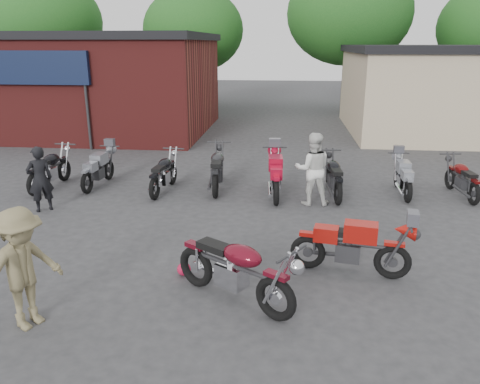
# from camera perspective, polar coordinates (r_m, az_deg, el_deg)

# --- Properties ---
(ground) EXTENTS (90.00, 90.00, 0.00)m
(ground) POSITION_cam_1_polar(r_m,az_deg,el_deg) (7.88, 0.24, -11.60)
(ground) COLOR #313134
(brick_building) EXTENTS (12.00, 8.00, 4.00)m
(brick_building) POSITION_cam_1_polar(r_m,az_deg,el_deg) (23.04, -19.53, 12.11)
(brick_building) COLOR maroon
(brick_building) RESTS_ON ground
(stucco_building) EXTENTS (10.00, 8.00, 3.50)m
(stucco_building) POSITION_cam_1_polar(r_m,az_deg,el_deg) (23.30, 25.86, 10.80)
(stucco_building) COLOR tan
(stucco_building) RESTS_ON ground
(tree_0) EXTENTS (6.56, 6.56, 8.20)m
(tree_0) POSITION_cam_1_polar(r_m,az_deg,el_deg) (32.35, -22.23, 16.91)
(tree_0) COLOR #134717
(tree_0) RESTS_ON ground
(tree_1) EXTENTS (5.92, 5.92, 7.40)m
(tree_1) POSITION_cam_1_polar(r_m,az_deg,el_deg) (29.39, -5.63, 17.33)
(tree_1) COLOR #134717
(tree_1) RESTS_ON ground
(tree_2) EXTENTS (7.04, 7.04, 8.80)m
(tree_2) POSITION_cam_1_polar(r_m,az_deg,el_deg) (29.04, 13.01, 18.36)
(tree_2) COLOR #134717
(tree_2) RESTS_ON ground
(vintage_motorcycle) EXTENTS (2.23, 1.81, 1.27)m
(vintage_motorcycle) POSITION_cam_1_polar(r_m,az_deg,el_deg) (7.18, -0.55, -8.95)
(vintage_motorcycle) COLOR #580B18
(vintage_motorcycle) RESTS_ON ground
(sportbike) EXTENTS (2.07, 1.01, 1.15)m
(sportbike) POSITION_cam_1_polar(r_m,az_deg,el_deg) (8.30, 13.57, -6.11)
(sportbike) COLOR #AD140E
(sportbike) RESTS_ON ground
(helmet) EXTENTS (0.32, 0.32, 0.22)m
(helmet) POSITION_cam_1_polar(r_m,az_deg,el_deg) (8.28, -6.85, -9.32)
(helmet) COLOR #B31337
(helmet) RESTS_ON ground
(person_dark) EXTENTS (0.68, 0.66, 1.58)m
(person_dark) POSITION_cam_1_polar(r_m,az_deg,el_deg) (12.02, -23.19, 1.46)
(person_dark) COLOR black
(person_dark) RESTS_ON ground
(person_light) EXTENTS (0.91, 0.73, 1.81)m
(person_light) POSITION_cam_1_polar(r_m,az_deg,el_deg) (11.63, 8.84, 2.78)
(person_light) COLOR silver
(person_light) RESTS_ON ground
(person_tan) EXTENTS (1.10, 1.32, 1.78)m
(person_tan) POSITION_cam_1_polar(r_m,az_deg,el_deg) (7.18, -24.94, -8.49)
(person_tan) COLOR olive
(person_tan) RESTS_ON ground
(row_bike_0) EXTENTS (0.81, 2.08, 1.18)m
(row_bike_0) POSITION_cam_1_polar(r_m,az_deg,el_deg) (13.93, -22.18, 2.83)
(row_bike_0) COLOR black
(row_bike_0) RESTS_ON ground
(row_bike_1) EXTENTS (0.73, 1.91, 1.09)m
(row_bike_1) POSITION_cam_1_polar(r_m,az_deg,el_deg) (13.68, -16.91, 2.92)
(row_bike_1) COLOR gray
(row_bike_1) RESTS_ON ground
(row_bike_2) EXTENTS (0.80, 1.99, 1.13)m
(row_bike_2) POSITION_cam_1_polar(r_m,az_deg,el_deg) (12.75, -9.28, 2.51)
(row_bike_2) COLOR black
(row_bike_2) RESTS_ON ground
(row_bike_3) EXTENTS (0.89, 2.21, 1.25)m
(row_bike_3) POSITION_cam_1_polar(r_m,az_deg,el_deg) (12.83, -2.79, 3.10)
(row_bike_3) COLOR #232326
(row_bike_3) RESTS_ON ground
(row_bike_4) EXTENTS (0.83, 2.16, 1.23)m
(row_bike_4) POSITION_cam_1_polar(r_m,az_deg,el_deg) (12.28, 4.34, 2.35)
(row_bike_4) COLOR #B90F2D
(row_bike_4) RESTS_ON ground
(row_bike_5) EXTENTS (0.80, 2.04, 1.16)m
(row_bike_5) POSITION_cam_1_polar(r_m,az_deg,el_deg) (12.48, 11.37, 2.13)
(row_bike_5) COLOR black
(row_bike_5) RESTS_ON ground
(row_bike_6) EXTENTS (0.64, 1.84, 1.06)m
(row_bike_6) POSITION_cam_1_polar(r_m,az_deg,el_deg) (13.08, 19.28, 1.96)
(row_bike_6) COLOR gray
(row_bike_6) RESTS_ON ground
(row_bike_7) EXTENTS (0.80, 1.90, 1.07)m
(row_bike_7) POSITION_cam_1_polar(r_m,az_deg,el_deg) (13.49, 25.46, 1.71)
(row_bike_7) COLOR #560A0B
(row_bike_7) RESTS_ON ground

